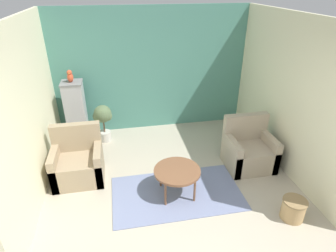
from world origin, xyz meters
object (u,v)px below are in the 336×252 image
object	(u,v)px
armchair_left	(78,163)
wicker_basket	(293,209)
coffee_table	(177,172)
armchair_right	(249,151)
parrot	(70,76)
potted_plant	(103,118)
birdcage	(76,113)

from	to	relation	value
armchair_left	wicker_basket	xyz separation A→B (m)	(3.15, -1.58, -0.13)
coffee_table	armchair_right	distance (m)	1.58
coffee_table	parrot	xyz separation A→B (m)	(-1.70, 2.09, 1.02)
potted_plant	armchair_right	bearing A→B (deg)	-28.50
potted_plant	birdcage	bearing A→B (deg)	168.73
birdcage	wicker_basket	bearing A→B (deg)	-41.88
birdcage	wicker_basket	distance (m)	4.40
armchair_right	potted_plant	bearing A→B (deg)	151.50
coffee_table	wicker_basket	size ratio (longest dim) A/B	2.13
coffee_table	birdcage	distance (m)	2.70
potted_plant	wicker_basket	bearing A→B (deg)	-45.95
armchair_right	parrot	world-z (taller)	parrot
parrot	potted_plant	bearing A→B (deg)	-11.49
coffee_table	parrot	size ratio (longest dim) A/B	2.94
armchair_left	armchair_right	distance (m)	3.08
birdcage	coffee_table	bearing A→B (deg)	-50.79
coffee_table	birdcage	size ratio (longest dim) A/B	0.56
parrot	coffee_table	bearing A→B (deg)	-50.82
potted_plant	wicker_basket	distance (m)	3.93
armchair_left	potted_plant	distance (m)	1.33
armchair_right	coffee_table	bearing A→B (deg)	-160.01
armchair_right	potted_plant	size ratio (longest dim) A/B	1.14
parrot	wicker_basket	bearing A→B (deg)	-41.90
armchair_left	armchair_right	size ratio (longest dim) A/B	1.00
parrot	wicker_basket	size ratio (longest dim) A/B	0.73
coffee_table	potted_plant	distance (m)	2.30
armchair_left	wicker_basket	world-z (taller)	armchair_left
armchair_right	wicker_basket	world-z (taller)	armchair_right
parrot	birdcage	bearing A→B (deg)	-90.00
parrot	potted_plant	world-z (taller)	parrot
birdcage	potted_plant	distance (m)	0.56
potted_plant	armchair_left	bearing A→B (deg)	-109.11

